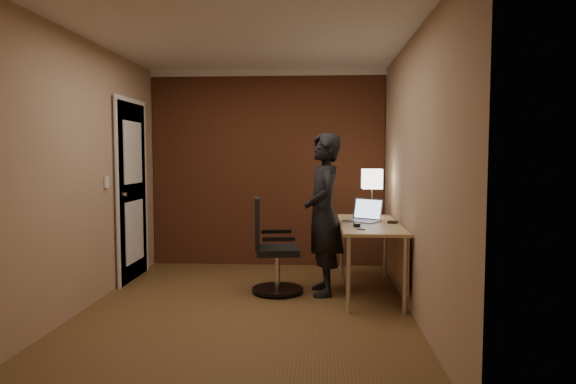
% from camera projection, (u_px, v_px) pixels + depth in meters
% --- Properties ---
extents(room, '(4.00, 4.00, 4.00)m').
position_uv_depth(room, '(241.00, 159.00, 6.18)').
color(room, brown).
rests_on(room, ground).
extents(desk, '(0.60, 1.50, 0.73)m').
position_uv_depth(desk, '(377.00, 235.00, 5.24)').
color(desk, '#D8B37D').
rests_on(desk, ground).
extents(desk_lamp, '(0.22, 0.22, 0.54)m').
position_uv_depth(desk_lamp, '(372.00, 180.00, 5.77)').
color(desk_lamp, silver).
rests_on(desk_lamp, desk).
extents(laptop, '(0.42, 0.40, 0.23)m').
position_uv_depth(laptop, '(365.00, 215.00, 5.38)').
color(laptop, silver).
rests_on(laptop, desk).
extents(mouse, '(0.07, 0.10, 0.03)m').
position_uv_depth(mouse, '(357.00, 225.00, 4.98)').
color(mouse, black).
rests_on(mouse, desk).
extents(phone, '(0.08, 0.12, 0.01)m').
position_uv_depth(phone, '(361.00, 229.00, 4.80)').
color(phone, black).
rests_on(phone, desk).
extents(wallet, '(0.12, 0.13, 0.02)m').
position_uv_depth(wallet, '(392.00, 222.00, 5.23)').
color(wallet, black).
rests_on(wallet, desk).
extents(office_chair, '(0.53, 0.57, 0.97)m').
position_uv_depth(office_chair, '(271.00, 252.00, 5.26)').
color(office_chair, black).
rests_on(office_chair, ground).
extents(person, '(0.47, 0.65, 1.64)m').
position_uv_depth(person, '(323.00, 214.00, 5.21)').
color(person, black).
rests_on(person, ground).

